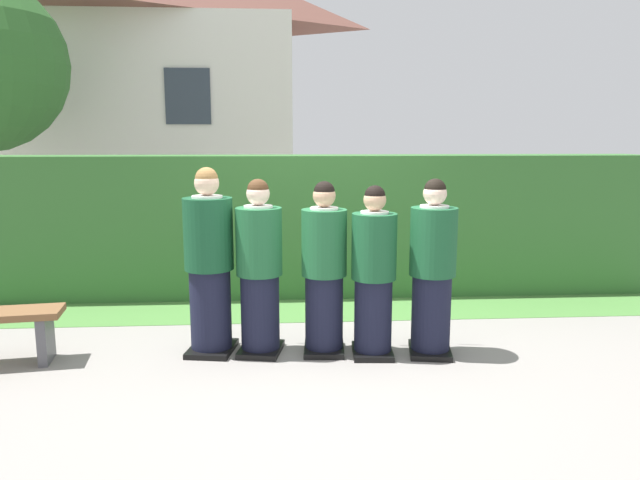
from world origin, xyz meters
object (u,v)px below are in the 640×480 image
Objects in this scene: student_front_row_2 at (324,272)px; student_front_row_4 at (432,272)px; student_front_row_3 at (374,276)px; student_front_row_1 at (259,272)px; student_front_row_0 at (209,266)px.

student_front_row_4 reaches higher than student_front_row_2.
student_front_row_3 is at bearing -13.29° from student_front_row_2.
student_front_row_1 is at bearing 172.97° from student_front_row_3.
student_front_row_3 is at bearing 179.23° from student_front_row_4.
student_front_row_4 is (2.00, -0.18, -0.05)m from student_front_row_0.
student_front_row_1 is 1.03m from student_front_row_3.
student_front_row_1 is at bearing 177.75° from student_front_row_2.
student_front_row_0 reaches higher than student_front_row_2.
student_front_row_2 is 1.02× the size of student_front_row_3.
student_front_row_3 is (1.47, -0.17, -0.08)m from student_front_row_0.
student_front_row_0 is 2.01m from student_front_row_4.
student_front_row_0 is at bearing 176.22° from student_front_row_2.
student_front_row_3 is 0.53m from student_front_row_4.
student_front_row_2 is (0.58, -0.02, -0.01)m from student_front_row_1.
student_front_row_1 is 0.58m from student_front_row_2.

